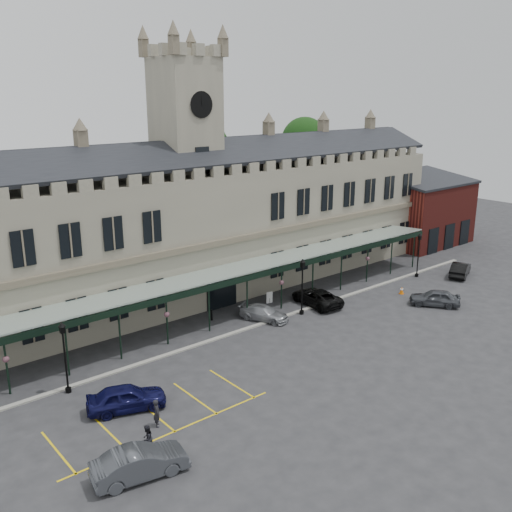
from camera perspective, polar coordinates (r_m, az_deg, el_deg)
ground at (r=45.08m, az=4.94°, el=-8.99°), size 140.00×140.00×0.00m
station_building at (r=54.75m, az=-6.65°, el=2.69°), size 60.00×10.36×17.30m
clock_tower at (r=53.68m, az=-6.93°, el=9.61°), size 5.60×5.60×24.80m
canopy at (r=49.32m, az=-1.09°, el=-3.65°), size 50.00×4.10×4.30m
brick_annex at (r=77.01m, az=16.40°, el=4.28°), size 12.40×8.36×9.23m
kerb at (r=48.76m, az=0.38°, el=-6.85°), size 60.00×0.40×0.12m
parking_markings at (r=36.52m, az=-9.77°, el=-15.65°), size 16.00×6.00×0.01m
tree_behind_mid at (r=65.58m, az=-5.34°, el=10.56°), size 6.00×6.00×16.00m
tree_behind_right at (r=75.75m, az=4.87°, el=11.32°), size 6.00×6.00×16.00m
lamp_post_left at (r=39.30m, az=-18.61°, el=-9.01°), size 0.47×0.47×5.00m
lamp_post_mid at (r=50.18m, az=4.65°, el=-2.56°), size 0.49×0.49×5.16m
lamp_post_right at (r=62.71m, az=15.95°, el=0.48°), size 0.46×0.46×4.82m
traffic_cone at (r=57.69m, az=14.36°, el=-3.35°), size 0.46×0.46×0.73m
sign_board at (r=53.48m, az=1.35°, el=-4.18°), size 0.63×0.17×1.09m
bollard_left at (r=49.72m, az=-4.47°, el=-5.90°), size 0.17×0.17×0.98m
bollard_right at (r=53.66m, az=1.45°, el=-4.18°), size 0.17×0.17×0.94m
car_left_a at (r=37.27m, az=-12.83°, el=-13.65°), size 5.24×3.53×1.66m
car_left_b at (r=31.57m, az=-11.53°, el=-19.61°), size 5.20×2.63×1.63m
car_taxi at (r=49.59m, az=0.79°, el=-5.72°), size 3.39×4.75×1.28m
car_van at (r=53.26m, az=6.07°, el=-4.11°), size 3.01×5.64×1.51m
car_right_a at (r=55.29m, az=17.45°, el=-4.01°), size 4.15×4.69×1.53m
car_right_b at (r=64.90m, az=19.75°, el=-1.25°), size 4.94×3.32×1.54m
person_a at (r=35.32m, az=-9.88°, el=-15.20°), size 0.64×0.75×1.73m
person_b at (r=33.41m, az=-10.83°, el=-17.46°), size 0.93×0.88×1.53m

